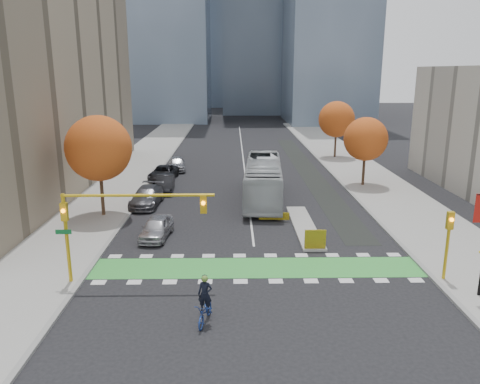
{
  "coord_description": "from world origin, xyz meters",
  "views": [
    {
      "loc": [
        -1.41,
        -24.7,
        11.57
      ],
      "look_at": [
        -0.9,
        8.19,
        3.0
      ],
      "focal_mm": 35.0,
      "sensor_mm": 36.0,
      "label": 1
    }
  ],
  "objects_px": {
    "traffic_signal_east": "(448,235)",
    "parked_car_a": "(157,228)",
    "traffic_signal_west": "(112,215)",
    "parked_car_e": "(177,164)",
    "tree_east_far": "(337,119)",
    "bus": "(263,180)",
    "tree_east_near": "(366,139)",
    "parked_car_b": "(165,183)",
    "tree_west": "(99,148)",
    "parked_car_c": "(147,196)",
    "hazard_board": "(315,239)",
    "cyclist": "(205,307)",
    "parked_car_d": "(163,173)"
  },
  "relations": [
    {
      "from": "parked_car_d",
      "to": "tree_east_far",
      "type": "bearing_deg",
      "value": 35.72
    },
    {
      "from": "tree_east_far",
      "to": "bus",
      "type": "distance_m",
      "value": 24.1
    },
    {
      "from": "traffic_signal_east",
      "to": "parked_car_a",
      "type": "distance_m",
      "value": 18.96
    },
    {
      "from": "tree_east_near",
      "to": "traffic_signal_east",
      "type": "xyz_separation_m",
      "value": [
        -1.5,
        -22.51,
        -2.13
      ]
    },
    {
      "from": "tree_west",
      "to": "traffic_signal_east",
      "type": "bearing_deg",
      "value": -29.07
    },
    {
      "from": "tree_east_far",
      "to": "parked_car_a",
      "type": "bearing_deg",
      "value": -121.88
    },
    {
      "from": "traffic_signal_west",
      "to": "parked_car_e",
      "type": "xyz_separation_m",
      "value": [
        -0.15,
        30.67,
        -3.21
      ]
    },
    {
      "from": "tree_west",
      "to": "parked_car_a",
      "type": "xyz_separation_m",
      "value": [
        5.15,
        -5.12,
        -4.86
      ]
    },
    {
      "from": "parked_car_a",
      "to": "parked_car_e",
      "type": "xyz_separation_m",
      "value": [
        -1.22,
        23.29,
        0.07
      ]
    },
    {
      "from": "parked_car_e",
      "to": "traffic_signal_west",
      "type": "bearing_deg",
      "value": -96.63
    },
    {
      "from": "tree_east_near",
      "to": "parked_car_b",
      "type": "relative_size",
      "value": 1.48
    },
    {
      "from": "hazard_board",
      "to": "tree_west",
      "type": "bearing_deg",
      "value": 154.01
    },
    {
      "from": "tree_east_near",
      "to": "tree_east_far",
      "type": "distance_m",
      "value": 16.01
    },
    {
      "from": "bus",
      "to": "parked_car_b",
      "type": "relative_size",
      "value": 2.82
    },
    {
      "from": "traffic_signal_west",
      "to": "parked_car_c",
      "type": "xyz_separation_m",
      "value": [
        -1.07,
        15.67,
        -3.22
      ]
    },
    {
      "from": "tree_east_far",
      "to": "parked_car_c",
      "type": "relative_size",
      "value": 1.36
    },
    {
      "from": "tree_east_near",
      "to": "hazard_board",
      "type": "bearing_deg",
      "value": -114.2
    },
    {
      "from": "bus",
      "to": "parked_car_e",
      "type": "distance_m",
      "value": 16.33
    },
    {
      "from": "hazard_board",
      "to": "traffic_signal_west",
      "type": "relative_size",
      "value": 0.16
    },
    {
      "from": "tree_east_far",
      "to": "parked_car_e",
      "type": "relative_size",
      "value": 1.58
    },
    {
      "from": "hazard_board",
      "to": "cyclist",
      "type": "height_order",
      "value": "cyclist"
    },
    {
      "from": "tree_east_near",
      "to": "parked_car_a",
      "type": "distance_m",
      "value": 24.52
    },
    {
      "from": "traffic_signal_east",
      "to": "parked_car_c",
      "type": "bearing_deg",
      "value": 141.21
    },
    {
      "from": "tree_east_far",
      "to": "parked_car_e",
      "type": "xyz_separation_m",
      "value": [
        -20.58,
        -7.84,
        -4.42
      ]
    },
    {
      "from": "parked_car_b",
      "to": "tree_east_near",
      "type": "bearing_deg",
      "value": 1.51
    },
    {
      "from": "parked_car_a",
      "to": "tree_west",
      "type": "bearing_deg",
      "value": 141.0
    },
    {
      "from": "cyclist",
      "to": "tree_west",
      "type": "bearing_deg",
      "value": 131.0
    },
    {
      "from": "hazard_board",
      "to": "parked_car_e",
      "type": "distance_m",
      "value": 28.63
    },
    {
      "from": "hazard_board",
      "to": "tree_west",
      "type": "xyz_separation_m",
      "value": [
        -16.0,
        7.8,
        4.82
      ]
    },
    {
      "from": "tree_east_near",
      "to": "parked_car_b",
      "type": "bearing_deg",
      "value": -174.78
    },
    {
      "from": "traffic_signal_west",
      "to": "bus",
      "type": "bearing_deg",
      "value": 61.86
    },
    {
      "from": "tree_west",
      "to": "parked_car_b",
      "type": "relative_size",
      "value": 1.72
    },
    {
      "from": "hazard_board",
      "to": "parked_car_a",
      "type": "bearing_deg",
      "value": 166.15
    },
    {
      "from": "tree_west",
      "to": "parked_car_c",
      "type": "bearing_deg",
      "value": 46.52
    },
    {
      "from": "traffic_signal_east",
      "to": "parked_car_b",
      "type": "xyz_separation_m",
      "value": [
        -18.61,
        20.67,
        -1.95
      ]
    },
    {
      "from": "tree_east_near",
      "to": "traffic_signal_east",
      "type": "height_order",
      "value": "tree_east_near"
    },
    {
      "from": "tree_west",
      "to": "bus",
      "type": "bearing_deg",
      "value": 20.09
    },
    {
      "from": "hazard_board",
      "to": "tree_east_far",
      "type": "relative_size",
      "value": 0.18
    },
    {
      "from": "traffic_signal_west",
      "to": "parked_car_c",
      "type": "distance_m",
      "value": 16.04
    },
    {
      "from": "traffic_signal_east",
      "to": "bus",
      "type": "bearing_deg",
      "value": 117.67
    },
    {
      "from": "hazard_board",
      "to": "tree_east_far",
      "type": "bearing_deg",
      "value": 75.88
    },
    {
      "from": "tree_east_far",
      "to": "traffic_signal_west",
      "type": "bearing_deg",
      "value": -117.95
    },
    {
      "from": "hazard_board",
      "to": "traffic_signal_west",
      "type": "height_order",
      "value": "traffic_signal_west"
    },
    {
      "from": "hazard_board",
      "to": "bus",
      "type": "relative_size",
      "value": 0.1
    },
    {
      "from": "cyclist",
      "to": "parked_car_a",
      "type": "bearing_deg",
      "value": 121.56
    },
    {
      "from": "tree_east_far",
      "to": "parked_car_a",
      "type": "xyz_separation_m",
      "value": [
        -19.35,
        -31.12,
        -4.48
      ]
    },
    {
      "from": "hazard_board",
      "to": "bus",
      "type": "xyz_separation_m",
      "value": [
        -2.62,
        12.69,
        1.08
      ]
    },
    {
      "from": "hazard_board",
      "to": "traffic_signal_east",
      "type": "relative_size",
      "value": 0.34
    },
    {
      "from": "bus",
      "to": "parked_car_d",
      "type": "height_order",
      "value": "bus"
    },
    {
      "from": "cyclist",
      "to": "parked_car_d",
      "type": "relative_size",
      "value": 0.44
    }
  ]
}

